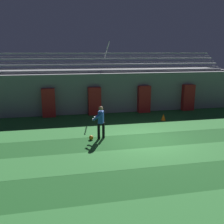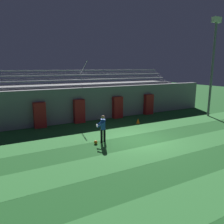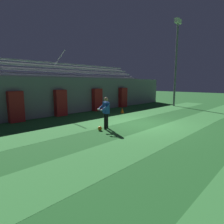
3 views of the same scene
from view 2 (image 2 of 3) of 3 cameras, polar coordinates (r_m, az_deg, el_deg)
ground_plane at (r=13.80m, az=7.44°, el=-7.29°), size 80.00×80.00×0.00m
turf_stripe_mid at (r=12.37m, az=12.89°, el=-9.76°), size 28.00×2.01×0.01m
turf_stripe_far at (r=15.43m, az=2.94°, el=-5.15°), size 28.00×2.01×0.01m
back_wall at (r=18.95m, az=-4.07°, el=2.32°), size 24.00×0.60×2.80m
padding_pillar_gate_left at (r=17.85m, az=-8.55°, el=0.20°), size 0.87×0.44×1.91m
padding_pillar_gate_right at (r=19.35m, az=1.47°, el=1.21°), size 0.87×0.44×1.91m
padding_pillar_far_left at (r=17.07m, az=-18.35°, el=-0.80°), size 0.87×0.44×1.91m
padding_pillar_far_right at (r=21.27m, az=9.53°, el=1.99°), size 0.87×0.44×1.91m
bleacher_stand at (r=20.74m, az=-6.38°, el=3.35°), size 18.00×3.35×5.03m
floodlight_pole at (r=21.88m, az=24.95°, el=13.12°), size 0.90×0.36×8.67m
goalkeeper at (r=13.04m, az=-2.45°, el=-3.94°), size 0.68×0.70×1.67m
soccer_ball at (r=13.02m, az=-4.27°, el=-7.89°), size 0.22×0.22×0.22m
traffic_cone at (r=17.74m, az=6.83°, el=-2.30°), size 0.30×0.30×0.42m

